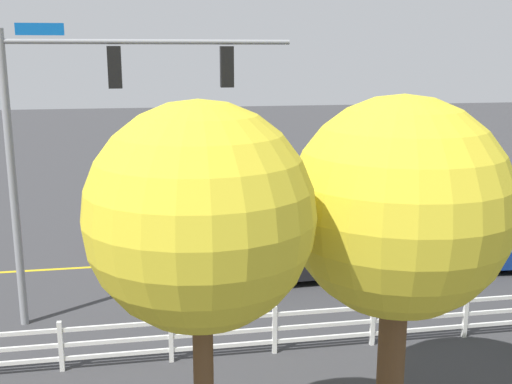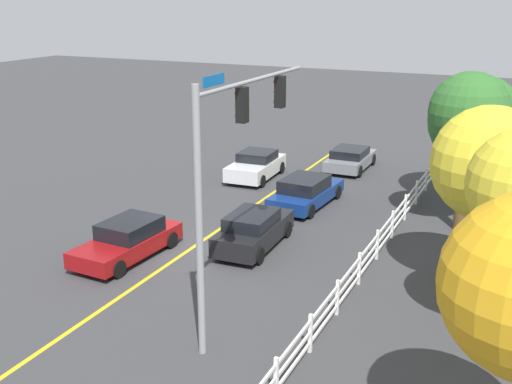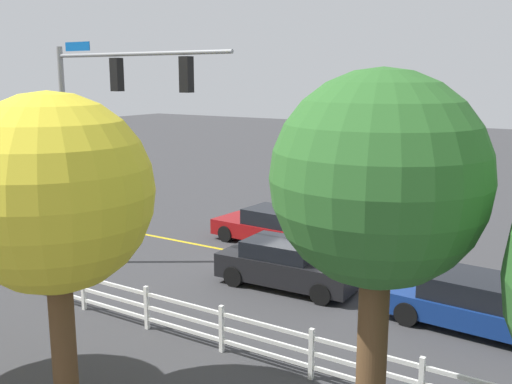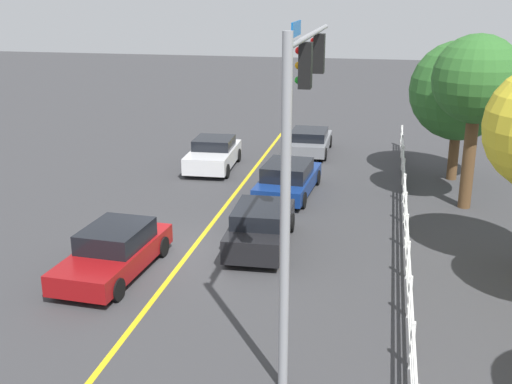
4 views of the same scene
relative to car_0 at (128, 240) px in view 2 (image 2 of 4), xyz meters
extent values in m
plane|color=#38383A|center=(-1.88, 1.71, -0.67)|extent=(120.00, 120.00, 0.00)
cube|color=gold|center=(-5.88, 1.71, -0.67)|extent=(28.00, 0.16, 0.01)
cylinder|color=gray|center=(4.65, 5.79, 3.00)|extent=(0.20, 0.20, 7.34)
cylinder|color=gray|center=(1.22, 5.79, 6.37)|extent=(6.86, 0.12, 0.12)
cube|color=#0C59B2|center=(3.75, 5.81, 6.65)|extent=(1.10, 0.03, 0.28)
cube|color=black|center=(2.09, 5.79, 5.77)|extent=(0.32, 0.28, 1.00)
sphere|color=red|center=(2.09, 5.64, 6.09)|extent=(0.17, 0.17, 0.17)
sphere|color=orange|center=(2.09, 5.64, 5.77)|extent=(0.17, 0.17, 0.17)
sphere|color=#148C19|center=(2.09, 5.64, 5.45)|extent=(0.17, 0.17, 0.17)
cube|color=black|center=(-0.64, 5.79, 5.77)|extent=(0.32, 0.28, 1.00)
sphere|color=red|center=(-0.64, 5.64, 6.09)|extent=(0.17, 0.17, 0.17)
sphere|color=orange|center=(-0.64, 5.64, 5.77)|extent=(0.17, 0.17, 0.17)
sphere|color=#148C19|center=(-0.64, 5.64, 5.45)|extent=(0.17, 0.17, 0.17)
cube|color=maroon|center=(0.06, 0.00, -0.15)|extent=(4.67, 2.12, 0.60)
cube|color=black|center=(-0.16, 0.01, 0.43)|extent=(2.28, 1.79, 0.58)
cylinder|color=black|center=(1.67, 0.77, -0.35)|extent=(0.65, 0.26, 0.64)
cylinder|color=black|center=(1.56, -0.96, -0.35)|extent=(0.65, 0.26, 0.64)
cylinder|color=black|center=(-1.44, 0.95, -0.35)|extent=(0.65, 0.26, 0.64)
cylinder|color=black|center=(-1.54, -0.77, -0.35)|extent=(0.65, 0.26, 0.64)
cube|color=black|center=(-2.88, 3.83, -0.08)|extent=(4.39, 1.90, 0.74)
cube|color=black|center=(-2.66, 3.83, 0.53)|extent=(2.26, 1.65, 0.49)
cylinder|color=black|center=(-4.32, 2.96, -0.35)|extent=(0.65, 0.24, 0.64)
cylinder|color=black|center=(-4.38, 4.58, -0.35)|extent=(0.65, 0.24, 0.64)
cylinder|color=black|center=(-1.37, 3.07, -0.35)|extent=(0.65, 0.24, 0.64)
cylinder|color=black|center=(-1.43, 4.69, -0.35)|extent=(0.65, 0.24, 0.64)
cube|color=slate|center=(-15.54, 3.85, -0.17)|extent=(4.15, 1.92, 0.56)
cube|color=black|center=(-15.34, 3.85, 0.34)|extent=(2.13, 1.72, 0.45)
cylinder|color=black|center=(-16.95, 2.95, -0.35)|extent=(0.64, 0.22, 0.64)
cylinder|color=black|center=(-16.95, 4.74, -0.35)|extent=(0.64, 0.22, 0.64)
cylinder|color=black|center=(-14.13, 2.97, -0.35)|extent=(0.64, 0.22, 0.64)
cylinder|color=black|center=(-14.14, 4.75, -0.35)|extent=(0.64, 0.22, 0.64)
cube|color=silver|center=(-11.63, -0.17, -0.09)|extent=(4.28, 2.11, 0.73)
cube|color=black|center=(-11.84, -0.18, 0.51)|extent=(1.93, 1.81, 0.48)
cylinder|color=black|center=(-10.25, 0.80, -0.35)|extent=(0.65, 0.25, 0.64)
cylinder|color=black|center=(-10.17, -0.99, -0.35)|extent=(0.65, 0.25, 0.64)
cylinder|color=black|center=(-13.10, 0.66, -0.35)|extent=(0.65, 0.25, 0.64)
cylinder|color=black|center=(-13.02, -1.13, -0.35)|extent=(0.65, 0.25, 0.64)
cube|color=navy|center=(-8.53, 3.85, -0.17)|extent=(4.79, 2.20, 0.57)
cube|color=black|center=(-8.30, 3.84, 0.41)|extent=(2.43, 1.87, 0.58)
cylinder|color=black|center=(-10.17, 3.05, -0.35)|extent=(0.65, 0.26, 0.64)
cylinder|color=black|center=(-10.07, 4.85, -0.35)|extent=(0.65, 0.26, 0.64)
cylinder|color=black|center=(-7.00, 2.85, -0.35)|extent=(0.65, 0.26, 0.64)
cylinder|color=black|center=(-6.89, 4.66, -0.35)|extent=(0.65, 0.26, 0.64)
cube|color=white|center=(-17.88, 8.46, -0.10)|extent=(0.10, 0.10, 1.15)
cube|color=white|center=(-15.51, 8.46, -0.10)|extent=(0.10, 0.10, 1.15)
cube|color=white|center=(-13.15, 8.46, -0.10)|extent=(0.10, 0.10, 1.15)
cube|color=white|center=(-10.79, 8.46, -0.10)|extent=(0.10, 0.10, 1.15)
cube|color=white|center=(-8.42, 8.46, -0.10)|extent=(0.10, 0.10, 1.15)
cube|color=white|center=(-6.06, 8.46, -0.10)|extent=(0.10, 0.10, 1.15)
cube|color=white|center=(-3.70, 8.46, -0.10)|extent=(0.10, 0.10, 1.15)
cube|color=white|center=(-1.33, 8.46, -0.10)|extent=(0.10, 0.10, 1.15)
cube|color=white|center=(1.03, 8.46, -0.10)|extent=(0.10, 0.10, 1.15)
cube|color=white|center=(3.39, 8.46, -0.10)|extent=(0.10, 0.10, 1.15)
cube|color=white|center=(5.76, 8.46, -0.10)|extent=(0.10, 0.10, 1.15)
cube|color=white|center=(-4.88, 8.46, 0.28)|extent=(26.00, 0.06, 0.09)
cube|color=white|center=(-4.88, 8.46, -0.07)|extent=(26.00, 0.06, 0.09)
cube|color=white|center=(-4.88, 8.46, -0.39)|extent=(26.00, 0.06, 0.09)
cylinder|color=brown|center=(-12.12, 10.58, 0.49)|extent=(0.44, 0.44, 2.33)
sphere|color=#2D6628|center=(-12.12, 10.58, 3.23)|extent=(4.22, 4.22, 4.22)
cylinder|color=brown|center=(-2.63, 12.09, 0.80)|extent=(0.47, 0.47, 2.95)
sphere|color=yellow|center=(-2.63, 12.09, 3.65)|extent=(3.66, 3.66, 3.66)
cylinder|color=brown|center=(-8.26, 10.74, 1.17)|extent=(0.47, 0.47, 3.70)
sphere|color=#2D6628|center=(-8.26, 10.74, 4.24)|extent=(3.25, 3.25, 3.25)
camera|label=1|loc=(1.37, 21.30, 6.11)|focal=43.35mm
camera|label=2|loc=(18.07, 13.64, 8.76)|focal=44.96mm
camera|label=3|loc=(-11.29, 18.84, 5.73)|focal=41.08mm
camera|label=4|loc=(16.19, 7.59, 7.39)|focal=44.95mm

